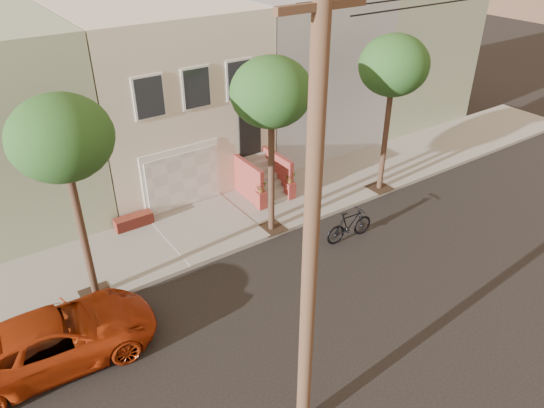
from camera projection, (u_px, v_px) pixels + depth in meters
ground at (317, 300)px, 15.61m from camera, size 90.00×90.00×0.00m
sidewalk at (228, 221)px, 19.38m from camera, size 40.00×3.70×0.15m
house_row at (155, 89)px, 21.72m from camera, size 33.10×11.70×7.00m
tree_left at (61, 140)px, 13.03m from camera, size 2.70×2.57×6.30m
tree_mid at (271, 93)px, 16.21m from camera, size 2.70×2.57×6.30m
tree_right at (394, 66)px, 18.90m from camera, size 2.70×2.57×6.30m
pickup_truck at (56, 338)px, 13.26m from camera, size 5.26×2.67×1.43m
motorcycle at (350, 225)px, 18.16m from camera, size 2.00×0.66×1.18m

